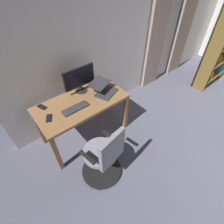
{
  "coord_description": "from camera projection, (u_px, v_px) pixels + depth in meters",
  "views": [
    {
      "loc": [
        2.57,
        -0.86,
        2.3
      ],
      "look_at": [
        1.65,
        -1.97,
        0.93
      ],
      "focal_mm": 26.63,
      "sensor_mm": 36.0,
      "label": 1
    }
  ],
  "objects": [
    {
      "name": "back_room_partition",
      "position": [
        143.0,
        30.0,
        3.13
      ],
      "size": [
        5.53,
        0.1,
        2.51
      ],
      "primitive_type": "cube",
      "color": "silver",
      "rests_on": "ground"
    },
    {
      "name": "curtain_left_panel",
      "position": [
        184.0,
        26.0,
        3.76
      ],
      "size": [
        0.5,
        0.06,
        2.23
      ],
      "primitive_type": "cube",
      "color": "gray",
      "rests_on": "ground"
    },
    {
      "name": "curtain_right_panel",
      "position": [
        157.0,
        36.0,
        3.32
      ],
      "size": [
        0.48,
        0.06,
        2.23
      ],
      "primitive_type": "cube",
      "color": "gray",
      "rests_on": "ground"
    },
    {
      "name": "desk",
      "position": [
        82.0,
        107.0,
        2.48
      ],
      "size": [
        1.33,
        0.68,
        0.75
      ],
      "color": "olive",
      "rests_on": "ground"
    },
    {
      "name": "office_chair",
      "position": [
        104.0,
        157.0,
        2.09
      ],
      "size": [
        0.56,
        0.56,
        0.97
      ],
      "rotation": [
        0.0,
        0.0,
        3.31
      ],
      "color": "black",
      "rests_on": "ground"
    },
    {
      "name": "computer_monitor",
      "position": [
        79.0,
        78.0,
        2.44
      ],
      "size": [
        0.51,
        0.18,
        0.4
      ],
      "color": "#232328",
      "rests_on": "desk"
    },
    {
      "name": "computer_keyboard",
      "position": [
        75.0,
        108.0,
        2.29
      ],
      "size": [
        0.38,
        0.13,
        0.02
      ],
      "primitive_type": "cube",
      "color": "#333338",
      "rests_on": "desk"
    },
    {
      "name": "laptop",
      "position": [
        104.0,
        89.0,
        2.53
      ],
      "size": [
        0.44,
        0.46,
        0.16
      ],
      "rotation": [
        0.0,
        0.0,
        0.38
      ],
      "color": "#333338",
      "rests_on": "desk"
    },
    {
      "name": "computer_mouse",
      "position": [
        108.0,
        83.0,
        2.72
      ],
      "size": [
        0.06,
        0.1,
        0.04
      ],
      "primitive_type": "ellipsoid",
      "color": "white",
      "rests_on": "desk"
    },
    {
      "name": "cell_phone_face_up",
      "position": [
        49.0,
        118.0,
        2.16
      ],
      "size": [
        0.13,
        0.16,
        0.01
      ],
      "primitive_type": "cube",
      "rotation": [
        0.0,
        0.0,
        -0.49
      ],
      "color": "black",
      "rests_on": "desk"
    },
    {
      "name": "cell_phone_by_monitor",
      "position": [
        42.0,
        107.0,
        2.32
      ],
      "size": [
        0.11,
        0.16,
        0.01
      ],
      "primitive_type": "cube",
      "rotation": [
        0.0,
        0.0,
        0.36
      ],
      "color": "black",
      "rests_on": "desk"
    },
    {
      "name": "bookshelf",
      "position": [
        221.0,
        44.0,
        3.5
      ],
      "size": [
        0.89,
        0.3,
        1.85
      ],
      "color": "brown",
      "rests_on": "ground"
    }
  ]
}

